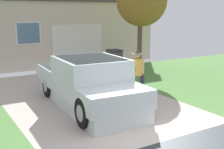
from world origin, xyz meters
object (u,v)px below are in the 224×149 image
object	(u,v)px
pickup_truck	(90,85)
wheeled_trash_bin	(114,59)
house_with_garage	(59,24)
front_yard_tree	(141,1)
handbag	(147,99)
person_with_hat	(137,72)

from	to	relation	value
pickup_truck	wheeled_trash_bin	world-z (taller)	pickup_truck
house_with_garage	front_yard_tree	xyz separation A→B (m)	(1.82, -5.90, 1.22)
house_with_garage	front_yard_tree	distance (m)	6.29
front_yard_tree	wheeled_trash_bin	distance (m)	3.14
pickup_truck	handbag	world-z (taller)	pickup_truck
person_with_hat	handbag	xyz separation A→B (m)	(0.18, -0.32, -0.88)
handbag	wheeled_trash_bin	xyz separation A→B (m)	(1.89, 5.13, 0.46)
person_with_hat	house_with_garage	bearing A→B (deg)	-70.27
pickup_truck	house_with_garage	xyz separation A→B (m)	(2.68, 9.42, 1.51)
house_with_garage	wheeled_trash_bin	size ratio (longest dim) A/B	9.60
handbag	front_yard_tree	xyz separation A→B (m)	(2.69, 4.07, 3.31)
pickup_truck	front_yard_tree	world-z (taller)	front_yard_tree
house_with_garage	wheeled_trash_bin	world-z (taller)	house_with_garage
wheeled_trash_bin	front_yard_tree	bearing A→B (deg)	-52.76
pickup_truck	wheeled_trash_bin	bearing A→B (deg)	-125.83
house_with_garage	person_with_hat	bearing A→B (deg)	-96.19
person_with_hat	front_yard_tree	world-z (taller)	front_yard_tree
pickup_truck	wheeled_trash_bin	xyz separation A→B (m)	(3.70, 4.58, -0.12)
pickup_truck	handbag	size ratio (longest dim) A/B	12.10
house_with_garage	pickup_truck	bearing A→B (deg)	-105.89
person_with_hat	pickup_truck	bearing A→B (deg)	17.75
wheeled_trash_bin	handbag	bearing A→B (deg)	-110.20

